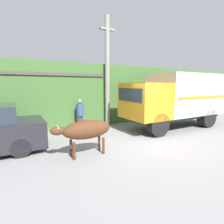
{
  "coord_description": "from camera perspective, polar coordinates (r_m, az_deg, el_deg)",
  "views": [
    {
      "loc": [
        -4.58,
        -5.43,
        2.41
      ],
      "look_at": [
        -1.11,
        0.79,
        1.32
      ],
      "focal_mm": 28.0,
      "sensor_mm": 36.0,
      "label": 1
    }
  ],
  "objects": [
    {
      "name": "ground_plane",
      "position": [
        7.5,
        10.58,
        -10.22
      ],
      "size": [
        60.0,
        60.0,
        0.0
      ],
      "primitive_type": "plane",
      "color": "gray"
    },
    {
      "name": "hillside_embankment",
      "position": [
        13.0,
        -8.56,
        6.04
      ],
      "size": [
        32.0,
        5.31,
        3.67
      ],
      "color": "#426B33",
      "rests_on": "ground_plane"
    },
    {
      "name": "building_backdrop",
      "position": [
        11.01,
        -18.27,
        3.78
      ],
      "size": [
        5.15,
        2.7,
        3.08
      ],
      "color": "#C6B793",
      "rests_on": "ground_plane"
    },
    {
      "name": "cargo_truck",
      "position": [
        10.62,
        20.28,
        4.42
      ],
      "size": [
        6.18,
        2.28,
        3.06
      ],
      "rotation": [
        0.0,
        0.0,
        0.01
      ],
      "color": "#2D2D2D",
      "rests_on": "ground_plane"
    },
    {
      "name": "brown_cow",
      "position": [
        6.07,
        -8.55,
        -5.83
      ],
      "size": [
        2.08,
        0.65,
        1.24
      ],
      "rotation": [
        0.0,
        0.0,
        -0.13
      ],
      "color": "#512D19",
      "rests_on": "ground_plane"
    },
    {
      "name": "pedestrian_on_hill",
      "position": [
        9.67,
        -10.42,
        -0.39
      ],
      "size": [
        0.43,
        0.43,
        1.67
      ],
      "rotation": [
        0.0,
        0.0,
        2.92
      ],
      "color": "#38332D",
      "rests_on": "ground_plane"
    },
    {
      "name": "utility_pole",
      "position": [
        10.49,
        -1.55,
        13.28
      ],
      "size": [
        0.9,
        0.27,
        6.31
      ],
      "color": "gray",
      "rests_on": "ground_plane"
    }
  ]
}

